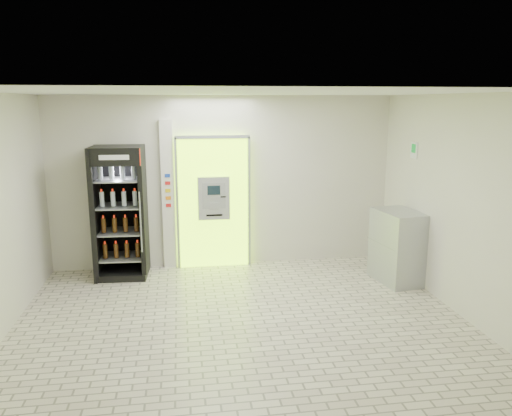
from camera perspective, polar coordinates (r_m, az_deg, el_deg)
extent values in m
plane|color=beige|center=(6.87, -1.60, -12.82)|extent=(6.00, 6.00, 0.00)
plane|color=silver|center=(8.83, -3.67, 2.99)|extent=(6.00, 0.00, 6.00)
plane|color=silver|center=(4.01, 2.75, -8.23)|extent=(6.00, 0.00, 6.00)
plane|color=silver|center=(7.37, 22.16, 0.29)|extent=(0.00, 5.00, 5.00)
plane|color=white|center=(6.23, -1.76, 13.07)|extent=(6.00, 6.00, 0.00)
cube|color=#A5FF0F|center=(8.81, -4.89, 0.63)|extent=(1.20, 0.12, 2.30)
cube|color=gray|center=(8.58, -5.00, 8.08)|extent=(1.28, 0.04, 0.06)
cube|color=gray|center=(8.72, -8.99, 0.41)|extent=(0.04, 0.04, 2.30)
cube|color=gray|center=(8.80, -0.77, 0.67)|extent=(0.04, 0.04, 2.30)
cube|color=black|center=(8.91, -4.15, -3.52)|extent=(0.62, 0.01, 0.67)
cube|color=black|center=(8.61, -7.24, 5.91)|extent=(0.22, 0.01, 0.18)
cube|color=#A5A7AC|center=(8.68, -4.85, 1.13)|extent=(0.55, 0.12, 0.75)
cube|color=black|center=(8.59, -4.84, 2.04)|extent=(0.22, 0.01, 0.16)
cube|color=gray|center=(8.64, -4.81, 0.21)|extent=(0.16, 0.01, 0.12)
cube|color=black|center=(8.62, -3.77, 1.28)|extent=(0.09, 0.01, 0.02)
cube|color=black|center=(8.68, -4.79, -0.83)|extent=(0.28, 0.01, 0.03)
cube|color=silver|center=(8.78, -10.00, 1.46)|extent=(0.22, 0.10, 2.60)
cube|color=#193FB2|center=(8.67, -10.09, 3.66)|extent=(0.09, 0.01, 0.06)
cube|color=red|center=(8.69, -10.06, 2.81)|extent=(0.09, 0.01, 0.06)
cube|color=yellow|center=(8.71, -10.03, 1.97)|extent=(0.09, 0.01, 0.06)
cube|color=orange|center=(8.74, -10.00, 1.13)|extent=(0.09, 0.01, 0.06)
cube|color=red|center=(8.76, -9.97, 0.30)|extent=(0.09, 0.01, 0.06)
cube|color=black|center=(8.56, -15.27, -0.48)|extent=(0.86, 0.79, 2.19)
cube|color=black|center=(8.89, -15.02, -0.01)|extent=(0.82, 0.10, 2.19)
cube|color=red|center=(8.04, -15.93, 5.58)|extent=(0.80, 0.05, 0.26)
cube|color=white|center=(8.04, -15.93, 5.58)|extent=(0.46, 0.03, 0.08)
cube|color=black|center=(8.83, -14.89, -7.08)|extent=(0.86, 0.79, 0.11)
cylinder|color=gray|center=(8.16, -13.05, -1.60)|extent=(0.03, 0.03, 0.98)
cube|color=gray|center=(8.75, -14.99, -5.38)|extent=(0.72, 0.67, 0.02)
cube|color=gray|center=(8.63, -15.14, -2.61)|extent=(0.72, 0.67, 0.02)
cube|color=gray|center=(8.53, -15.31, 0.23)|extent=(0.72, 0.67, 0.02)
cube|color=gray|center=(8.46, -15.47, 3.14)|extent=(0.72, 0.67, 0.02)
cube|color=#A5A7AC|center=(8.43, 15.92, -4.26)|extent=(0.71, 0.96, 1.17)
cube|color=gray|center=(8.30, 14.08, -4.00)|extent=(0.13, 0.85, 0.01)
cube|color=white|center=(8.49, 17.62, 6.31)|extent=(0.02, 0.22, 0.26)
cube|color=#0B8227|center=(8.49, 17.56, 6.51)|extent=(0.00, 0.14, 0.14)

